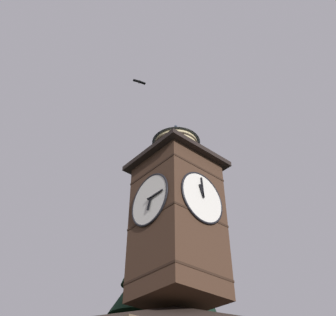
% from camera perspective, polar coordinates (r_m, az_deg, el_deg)
% --- Properties ---
extents(clock_tower, '(3.99, 3.99, 9.80)m').
position_cam_1_polar(clock_tower, '(18.97, 1.32, -7.35)').
color(clock_tower, '#422B1E').
rests_on(clock_tower, building_main).
extents(flying_bird_high, '(0.72, 0.36, 0.12)m').
position_cam_1_polar(flying_bird_high, '(22.05, -4.16, 10.91)').
color(flying_bird_high, black).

